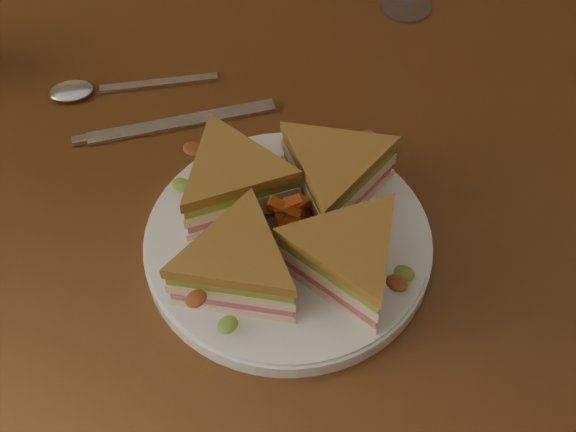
{
  "coord_description": "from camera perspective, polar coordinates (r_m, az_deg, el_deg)",
  "views": [
    {
      "loc": [
        -0.04,
        -0.52,
        1.36
      ],
      "look_at": [
        0.04,
        -0.1,
        0.8
      ],
      "focal_mm": 50.0,
      "sensor_mm": 36.0,
      "label": 1
    }
  ],
  "objects": [
    {
      "name": "table",
      "position": [
        0.88,
        -4.01,
        -1.43
      ],
      "size": [
        1.2,
        0.8,
        0.75
      ],
      "color": "#3C200D",
      "rests_on": "ground"
    },
    {
      "name": "plate",
      "position": [
        0.74,
        0.0,
        -1.97
      ],
      "size": [
        0.27,
        0.27,
        0.02
      ],
      "primitive_type": "cylinder",
      "color": "white",
      "rests_on": "table"
    },
    {
      "name": "sandwich_wedges",
      "position": [
        0.71,
        0.0,
        -0.24
      ],
      "size": [
        0.28,
        0.28,
        0.06
      ],
      "color": "#FFE4BC",
      "rests_on": "plate"
    },
    {
      "name": "crisps_mound",
      "position": [
        0.72,
        0.0,
        -0.44
      ],
      "size": [
        0.09,
        0.09,
        0.05
      ],
      "primitive_type": null,
      "color": "#C65319",
      "rests_on": "plate"
    },
    {
      "name": "spoon",
      "position": [
        0.91,
        -13.71,
        8.73
      ],
      "size": [
        0.18,
        0.03,
        0.01
      ],
      "rotation": [
        0.0,
        0.0,
        -0.02
      ],
      "color": "silver",
      "rests_on": "table"
    },
    {
      "name": "knife",
      "position": [
        0.86,
        -8.49,
        6.42
      ],
      "size": [
        0.22,
        0.03,
        0.0
      ],
      "rotation": [
        0.0,
        0.0,
        0.07
      ],
      "color": "silver",
      "rests_on": "table"
    }
  ]
}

